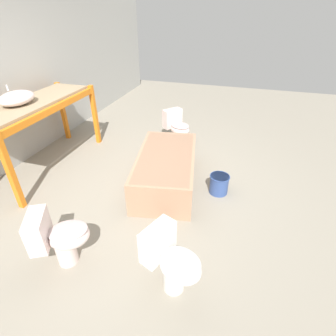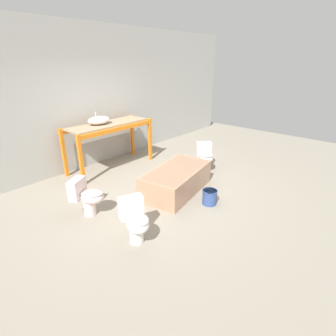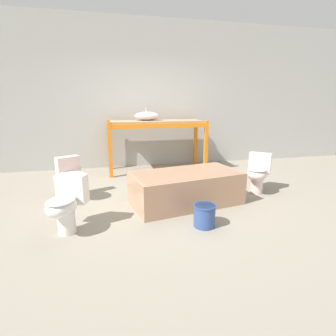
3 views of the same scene
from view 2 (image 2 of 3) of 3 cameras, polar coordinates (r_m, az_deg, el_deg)
ground_plane at (r=5.31m, az=-2.98°, el=-4.73°), size 12.00×12.00×0.00m
warehouse_wall_rear at (r=6.48m, az=-17.68°, el=14.19°), size 10.80×0.08×3.20m
shelving_rack at (r=6.26m, az=-12.74°, el=8.00°), size 2.05×0.75×1.08m
sink_basin at (r=6.15m, az=-14.78°, el=10.03°), size 0.52×0.39×0.26m
bathtub_main at (r=5.14m, az=1.89°, el=-2.30°), size 1.67×1.06×0.47m
toilet_near at (r=4.54m, az=-17.23°, el=-5.83°), size 0.54×0.62×0.64m
toilet_far at (r=6.17m, az=8.12°, el=2.63°), size 0.59×0.61×0.64m
toilet_extra at (r=3.77m, az=-7.14°, el=-11.15°), size 0.50×0.61×0.64m
bucket_white at (r=4.80m, az=9.04°, el=-6.19°), size 0.27×0.27×0.27m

